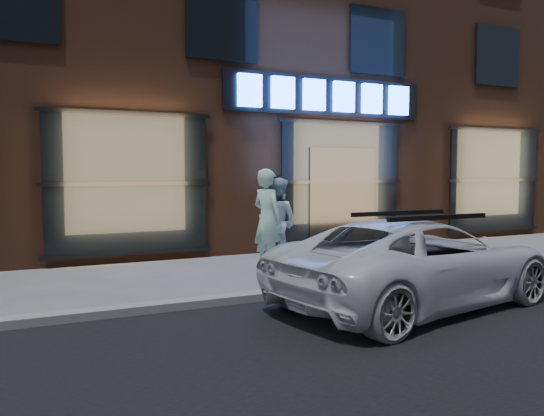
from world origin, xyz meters
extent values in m
plane|color=slate|center=(0.00, 0.00, 0.00)|extent=(90.00, 90.00, 0.00)
cube|color=gray|center=(0.00, 0.00, 0.06)|extent=(60.00, 0.25, 0.12)
cube|color=#54301E|center=(0.00, 8.00, 5.00)|extent=(30.00, 8.00, 10.00)
cube|color=black|center=(-0.40, 3.95, 3.60)|extent=(5.20, 0.06, 0.90)
cube|color=black|center=(0.00, 3.92, 1.20)|extent=(1.80, 0.10, 2.40)
cube|color=#FFBF72|center=(-5.00, 3.98, 1.60)|extent=(3.00, 0.04, 2.60)
cube|color=black|center=(-5.00, 3.94, 1.60)|extent=(3.20, 0.06, 2.80)
cube|color=#FFBF72|center=(0.00, 3.98, 1.60)|extent=(3.00, 0.04, 2.60)
cube|color=black|center=(0.00, 3.94, 1.60)|extent=(3.20, 0.06, 2.80)
cube|color=#FFBF72|center=(5.00, 3.98, 1.60)|extent=(3.00, 0.04, 2.60)
cube|color=black|center=(5.00, 3.94, 1.60)|extent=(3.20, 0.06, 2.80)
cube|color=black|center=(-3.00, 3.94, 5.00)|extent=(1.60, 0.06, 1.60)
cube|color=black|center=(1.00, 3.94, 5.00)|extent=(1.60, 0.06, 1.60)
cube|color=black|center=(5.00, 3.94, 5.00)|extent=(1.60, 0.06, 1.60)
cube|color=#2659FF|center=(-2.40, 3.88, 3.60)|extent=(0.55, 0.12, 0.70)
cube|color=#2659FF|center=(-1.60, 3.88, 3.60)|extent=(0.55, 0.12, 0.70)
cube|color=#2659FF|center=(-0.80, 3.88, 3.60)|extent=(0.55, 0.12, 0.70)
cube|color=#2659FF|center=(0.00, 3.88, 3.60)|extent=(0.55, 0.12, 0.70)
cube|color=#2659FF|center=(0.80, 3.88, 3.60)|extent=(0.55, 0.12, 0.70)
cube|color=#2659FF|center=(1.60, 3.88, 3.60)|extent=(0.55, 0.12, 0.70)
imported|color=#BEFADB|center=(-2.77, 2.14, 0.95)|extent=(0.64, 0.80, 1.90)
imported|color=white|center=(-2.52, 2.26, 0.87)|extent=(1.00, 1.06, 1.73)
imported|color=white|center=(-2.01, -1.17, 0.60)|extent=(4.62, 2.76, 1.20)
camera|label=1|loc=(-6.85, -6.88, 1.85)|focal=35.00mm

